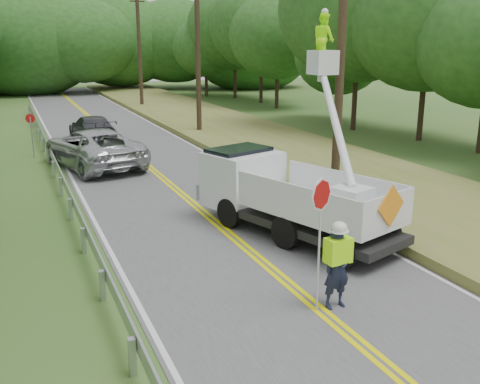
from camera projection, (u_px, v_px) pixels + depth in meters
name	position (u px, v px, depth m)	size (l,w,h in m)	color
ground	(370.00, 353.00, 9.85)	(140.00, 140.00, 0.00)	#2F5F21
road	(164.00, 179.00, 22.26)	(7.20, 96.00, 0.03)	#4D4D4F
guardrail	(58.00, 170.00, 21.39)	(0.18, 48.00, 0.77)	#A0A4A8
utility_poles	(246.00, 46.00, 25.41)	(1.60, 43.30, 10.00)	#2D2217
tall_grass_verge	(314.00, 161.00, 24.90)	(7.00, 96.00, 0.30)	#5C6625
treeline_right	(327.00, 28.00, 37.51)	(11.10, 51.50, 11.76)	#332319
treeline_horizon	(73.00, 41.00, 58.79)	(57.09, 15.20, 12.33)	#20491A
flagger	(337.00, 262.00, 11.25)	(1.11, 0.47, 2.88)	#191E33
bucket_truck	(279.00, 178.00, 16.30)	(4.98, 6.82, 6.35)	black
suv_silver	(93.00, 148.00, 24.17)	(2.86, 6.21, 1.73)	#B8BBBF
suv_darkgrey	(92.00, 128.00, 30.52)	(2.02, 4.96, 1.44)	#3B3D42
stop_sign_permanent	(31.00, 130.00, 26.02)	(0.45, 0.08, 2.14)	#A0A4A8
yard_sign	(392.00, 197.00, 17.82)	(0.49, 0.19, 0.74)	white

